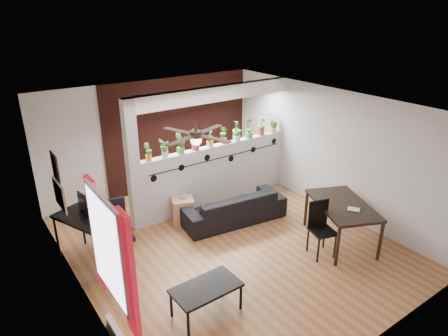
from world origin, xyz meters
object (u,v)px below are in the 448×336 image
potted_plant_6 (237,130)px  potted_plant_7 (249,127)px  folding_chair (320,223)px  potted_plant_9 (273,123)px  ceiling_fan (196,136)px  potted_plant_5 (224,134)px  potted_plant_2 (180,143)px  dining_table (343,208)px  cup (185,196)px  coffee_table (206,289)px  potted_plant_8 (261,126)px  potted_plant_0 (148,151)px  computer_desk (88,222)px  office_chair (117,238)px  potted_plant_1 (165,147)px  cube_shelf (183,210)px  sofa (233,207)px  potted_plant_4 (210,137)px

potted_plant_6 → potted_plant_7: bearing=-0.0°
folding_chair → potted_plant_9: bearing=65.3°
ceiling_fan → potted_plant_5: (1.78, 1.80, -0.76)m
potted_plant_2 → dining_table: size_ratio=0.26×
potted_plant_2 → cup: potted_plant_2 is taller
potted_plant_9 → folding_chair: size_ratio=0.42×
potted_plant_7 → coffee_table: size_ratio=0.46×
potted_plant_6 → potted_plant_8: size_ratio=1.09×
potted_plant_6 → ceiling_fan: bearing=-139.8°
potted_plant_0 → potted_plant_7: 2.46m
computer_desk → folding_chair: folding_chair is taller
potted_plant_0 → potted_plant_2: size_ratio=0.83×
potted_plant_2 → dining_table: bearing=-55.5°
potted_plant_2 → office_chair: size_ratio=0.38×
potted_plant_1 → office_chair: size_ratio=0.33×
potted_plant_5 → potted_plant_8: (1.05, -0.00, 0.01)m
potted_plant_2 → potted_plant_5: 1.05m
potted_plant_1 → folding_chair: bearing=-59.3°
computer_desk → dining_table: 4.46m
potted_plant_1 → cube_shelf: potted_plant_1 is taller
potted_plant_0 → sofa: 2.05m
potted_plant_5 → sofa: bearing=-113.7°
potted_plant_1 → office_chair: bearing=-147.6°
potted_plant_5 → folding_chair: bearing=-86.1°
potted_plant_5 → potted_plant_9: (1.40, -0.00, 0.02)m
potted_plant_4 → potted_plant_8: (1.40, -0.00, 0.01)m
potted_plant_1 → coffee_table: 3.14m
potted_plant_0 → cube_shelf: bearing=-33.9°
coffee_table → potted_plant_8: bearing=40.0°
potted_plant_2 → potted_plant_8: size_ratio=1.04×
cube_shelf → potted_plant_9: bearing=29.7°
potted_plant_1 → potted_plant_6: bearing=0.0°
potted_plant_8 → coffee_table: bearing=-140.0°
potted_plant_4 → sofa: (-0.02, -0.85, -1.27)m
potted_plant_7 → cup: potted_plant_7 is taller
potted_plant_5 → dining_table: potted_plant_5 is taller
coffee_table → computer_desk: bearing=112.6°
potted_plant_4 → ceiling_fan: bearing=-128.4°
ceiling_fan → cup: size_ratio=10.16×
potted_plant_2 → potted_plant_4: 0.70m
potted_plant_7 → cube_shelf: bearing=-170.1°
potted_plant_7 → potted_plant_6: bearing=180.0°
potted_plant_1 → potted_plant_6: 1.76m
potted_plant_1 → potted_plant_8: size_ratio=0.90×
potted_plant_4 → potted_plant_9: potted_plant_9 is taller
potted_plant_5 → potted_plant_9: bearing=-0.0°
potted_plant_2 → potted_plant_5: (1.05, 0.00, -0.02)m
computer_desk → office_chair: (0.34, -0.32, -0.27)m
potted_plant_5 → office_chair: (-2.84, -0.91, -1.06)m
potted_plant_8 → potted_plant_9: bearing=0.0°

